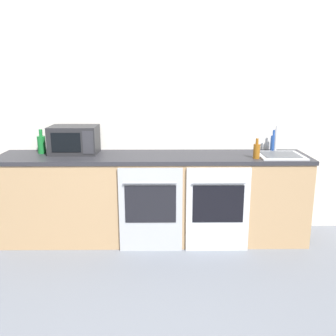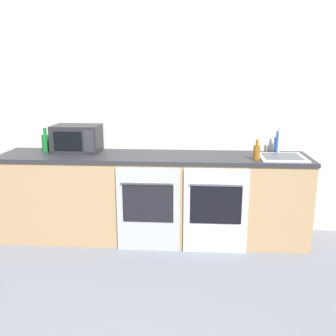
# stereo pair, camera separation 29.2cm
# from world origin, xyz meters

# --- Properties ---
(wall_back) EXTENTS (10.00, 0.06, 2.60)m
(wall_back) POSITION_xyz_m (0.00, 2.34, 1.30)
(wall_back) COLOR silver
(wall_back) RESTS_ON ground_plane
(counter_back) EXTENTS (3.19, 0.63, 0.91)m
(counter_back) POSITION_xyz_m (0.00, 2.01, 0.46)
(counter_back) COLOR tan
(counter_back) RESTS_ON ground_plane
(oven_left) EXTENTS (0.62, 0.06, 0.85)m
(oven_left) POSITION_xyz_m (-0.02, 1.69, 0.43)
(oven_left) COLOR #A8AAAF
(oven_left) RESTS_ON ground_plane
(oven_right) EXTENTS (0.62, 0.06, 0.85)m
(oven_right) POSITION_xyz_m (0.64, 1.69, 0.43)
(oven_right) COLOR silver
(oven_right) RESTS_ON ground_plane
(microwave) EXTENTS (0.49, 0.35, 0.29)m
(microwave) POSITION_xyz_m (-0.82, 2.11, 1.05)
(microwave) COLOR #232326
(microwave) RESTS_ON counter_back
(bottle_amber) EXTENTS (0.06, 0.06, 0.20)m
(bottle_amber) POSITION_xyz_m (1.03, 1.83, 0.99)
(bottle_amber) COLOR #8C5114
(bottle_amber) RESTS_ON counter_back
(bottle_blue) EXTENTS (0.06, 0.06, 0.23)m
(bottle_blue) POSITION_xyz_m (1.30, 2.22, 1.00)
(bottle_blue) COLOR #234793
(bottle_blue) RESTS_ON counter_back
(bottle_green) EXTENTS (0.08, 0.08, 0.25)m
(bottle_green) POSITION_xyz_m (-1.17, 2.12, 1.01)
(bottle_green) COLOR #19722D
(bottle_green) RESTS_ON counter_back
(sink) EXTENTS (0.45, 0.44, 0.29)m
(sink) POSITION_xyz_m (1.30, 1.95, 0.93)
(sink) COLOR #B7BABF
(sink) RESTS_ON counter_back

